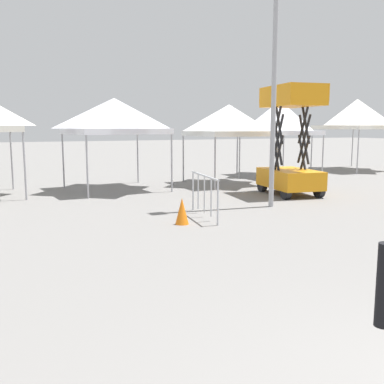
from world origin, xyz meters
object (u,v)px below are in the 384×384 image
scissor_lift (290,161)px  light_pole_near_lift (276,20)px  canopy_tent_behind_left (280,118)px  canopy_tent_far_left (357,114)px  canopy_tent_right_of_center (229,120)px  crowd_barrier_near_person (204,188)px  canopy_tent_far_right (114,116)px  traffic_cone_lot_center (182,211)px

scissor_lift → light_pole_near_lift: bearing=-140.1°
canopy_tent_behind_left → canopy_tent_far_left: size_ratio=0.94×
scissor_lift → canopy_tent_right_of_center: bearing=96.7°
canopy_tent_right_of_center → canopy_tent_behind_left: canopy_tent_behind_left is taller
light_pole_near_lift → crowd_barrier_near_person: light_pole_near_lift is taller
scissor_lift → light_pole_near_lift: 4.72m
canopy_tent_far_right → canopy_tent_behind_left: (8.20, 1.28, 0.03)m
canopy_tent_far_right → crowd_barrier_near_person: (0.59, -5.79, -1.88)m
canopy_tent_far_right → traffic_cone_lot_center: 6.71m
canopy_tent_far_right → scissor_lift: 6.34m
canopy_tent_far_left → canopy_tent_far_right: bearing=-172.8°
canopy_tent_right_of_center → scissor_lift: bearing=-83.3°
canopy_tent_far_left → canopy_tent_right_of_center: bearing=-167.2°
canopy_tent_far_right → canopy_tent_far_left: size_ratio=0.91×
canopy_tent_far_left → light_pole_near_lift: light_pole_near_lift is taller
crowd_barrier_near_person → light_pole_near_lift: bearing=11.5°
traffic_cone_lot_center → canopy_tent_far_left: bearing=30.3°
canopy_tent_behind_left → scissor_lift: scissor_lift is taller
canopy_tent_behind_left → canopy_tent_far_left: 5.25m
traffic_cone_lot_center → light_pole_near_lift: bearing=17.0°
scissor_lift → light_pole_near_lift: light_pole_near_lift is taller
canopy_tent_right_of_center → light_pole_near_lift: 5.81m
canopy_tent_behind_left → canopy_tent_far_left: (5.23, 0.41, 0.24)m
scissor_lift → crowd_barrier_near_person: 4.82m
canopy_tent_behind_left → traffic_cone_lot_center: 11.59m
canopy_tent_behind_left → traffic_cone_lot_center: canopy_tent_behind_left is taller
traffic_cone_lot_center → scissor_lift: bearing=26.7°
canopy_tent_far_left → scissor_lift: 10.23m
canopy_tent_behind_left → crowd_barrier_near_person: size_ratio=1.66×
canopy_tent_behind_left → canopy_tent_far_right: bearing=-171.1°
canopy_tent_far_right → canopy_tent_behind_left: 8.30m
canopy_tent_far_right → light_pole_near_lift: (3.00, -5.30, 2.48)m
canopy_tent_right_of_center → canopy_tent_far_left: size_ratio=0.85×
canopy_tent_far_left → scissor_lift: (-8.51, -5.38, -1.80)m
crowd_barrier_near_person → traffic_cone_lot_center: (-0.85, -0.50, -0.44)m
canopy_tent_far_right → traffic_cone_lot_center: canopy_tent_far_right is taller
canopy_tent_behind_left → traffic_cone_lot_center: size_ratio=5.54×
canopy_tent_far_left → crowd_barrier_near_person: bearing=-149.8°
canopy_tent_far_right → traffic_cone_lot_center: size_ratio=5.40×
canopy_tent_right_of_center → traffic_cone_lot_center: 7.95m
canopy_tent_far_left → light_pole_near_lift: (-10.43, -6.99, 2.21)m
scissor_lift → canopy_tent_behind_left: bearing=56.6°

